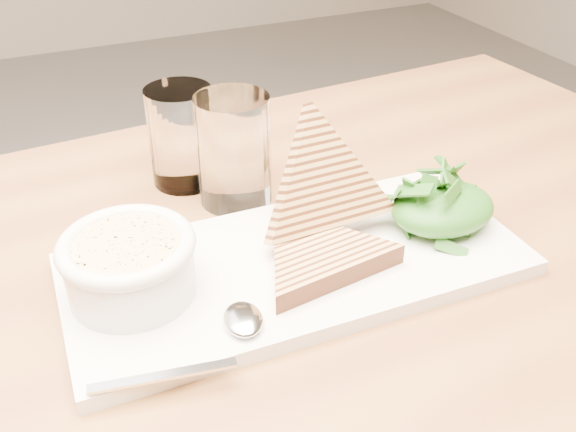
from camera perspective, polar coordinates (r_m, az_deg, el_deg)
name	(u,v)px	position (r m, az deg, el deg)	size (l,w,h in m)	color
table_top	(245,359)	(0.55, -3.81, -12.60)	(1.33, 0.88, 0.04)	brown
table_leg_br	(475,264)	(1.30, 16.27, -4.11)	(0.06, 0.06, 0.69)	brown
platter	(297,264)	(0.60, 0.78, -4.32)	(0.43, 0.19, 0.02)	white
soup_bowl	(131,272)	(0.56, -13.80, -4.88)	(0.11, 0.11, 0.04)	white
soup	(126,247)	(0.55, -14.16, -2.70)	(0.09, 0.09, 0.01)	#E1CB86
bowl_rim	(126,245)	(0.55, -14.19, -2.53)	(0.12, 0.12, 0.01)	white
sandwich_flat	(318,256)	(0.58, 2.67, -3.54)	(0.16, 0.16, 0.02)	tan
sandwich_lean	(324,186)	(0.61, 3.24, 2.67)	(0.16, 0.16, 0.09)	tan
salad_base	(442,208)	(0.65, 13.57, 0.69)	(0.11, 0.08, 0.04)	#12490F
arugula_pile	(443,203)	(0.65, 13.64, 1.17)	(0.11, 0.10, 0.05)	#357225
spoon_bowl	(243,319)	(0.53, -4.01, -9.12)	(0.03, 0.04, 0.01)	silver
spoon_handle	(163,376)	(0.49, -11.02, -13.76)	(0.11, 0.01, 0.00)	silver
glass_near	(234,150)	(0.69, -4.84, 5.83)	(0.08, 0.08, 0.12)	white
glass_far	(182,136)	(0.73, -9.41, 6.99)	(0.07, 0.07, 0.11)	white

